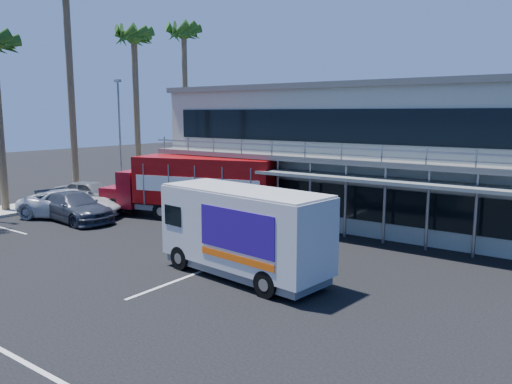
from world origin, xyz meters
The scene contains 12 objects.
ground centered at (0.00, 0.00, 0.00)m, with size 120.00×120.00×0.00m, color black.
building centered at (3.00, 14.94, 3.66)m, with size 22.40×12.00×7.30m.
curb_strip centered at (-15.00, 6.00, 0.08)m, with size 3.00×32.00×0.16m, color #A5A399.
palm_d centered at (-15.20, 8.00, 12.80)m, with size 2.80×2.80×14.75m.
palm_e centered at (-14.70, 13.00, 10.57)m, with size 2.80×2.80×12.25m.
palm_f centered at (-15.10, 18.50, 11.47)m, with size 2.80×2.80×13.25m.
light_pole_far centered at (-14.20, 11.00, 4.50)m, with size 0.50×0.25×8.09m.
red_truck centered at (-4.67, 8.31, 1.89)m, with size 10.47×4.95×3.44m.
white_van centered at (3.62, 2.00, 1.69)m, with size 6.73×2.97×3.18m.
parked_car_c centered at (-10.45, 4.40, 0.78)m, with size 2.60×5.63×1.57m, color silver.
parked_car_d centered at (-9.50, 4.00, 0.78)m, with size 2.18×5.36×1.56m, color #333744.
parked_car_e centered at (-12.50, 7.20, 0.82)m, with size 1.95×4.84×1.65m, color slate.
Camera 1 is at (14.14, -11.62, 5.81)m, focal length 35.00 mm.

